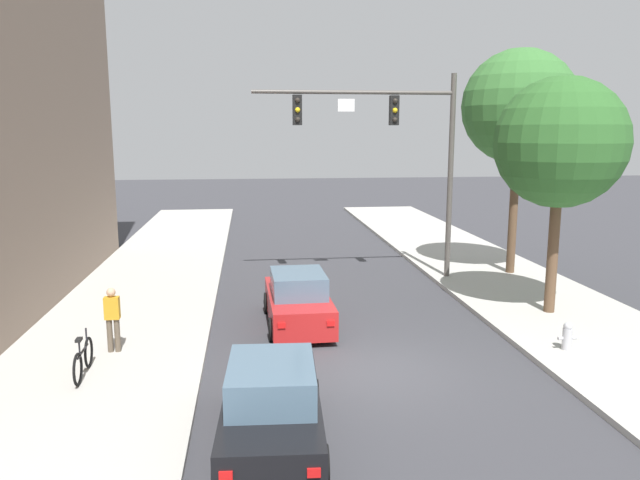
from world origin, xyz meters
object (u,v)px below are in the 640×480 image
Objects in this scene: bicycle_leaning at (83,359)px; street_tree_second at (519,107)px; car_following_black at (272,407)px; street_tree_nearest at (560,143)px; pedestrian_sidewalk_left_walker at (112,316)px; fire_hydrant at (567,336)px; traffic_signal_mast at (395,137)px; car_lead_red at (298,301)px.

street_tree_second is (13.87, 8.67, 5.93)m from bicycle_leaning.
car_following_black is 0.51× the size of street_tree_second.
pedestrian_sidewalk_left_walker is at bearing -170.95° from street_tree_nearest.
fire_hydrant is (11.66, 0.31, -0.03)m from bicycle_leaning.
bicycle_leaning is 0.21× the size of street_tree_second.
street_tree_nearest is (8.72, 6.79, 4.52)m from car_following_black.
pedestrian_sidewalk_left_walker is at bearing 128.01° from car_following_black.
street_tree_nearest reaches higher than pedestrian_sidewalk_left_walker.
traffic_signal_mast is 13.27m from bicycle_leaning.
street_tree_nearest is at bearing 69.94° from fire_hydrant.
bicycle_leaning is (-4.10, 3.30, -0.18)m from car_following_black.
traffic_signal_mast is at bearing -176.43° from street_tree_second.
car_lead_red is 8.93m from street_tree_nearest.
car_lead_red is 7.29m from fire_hydrant.
car_following_black is at bearing -129.23° from street_tree_second.
car_following_black is at bearing -38.79° from bicycle_leaning.
street_tree_nearest is at bearing -0.39° from car_lead_red.
traffic_signal_mast is 4.91m from street_tree_second.
bicycle_leaning is at bearing -103.03° from pedestrian_sidewalk_left_walker.
pedestrian_sidewalk_left_walker is 0.93× the size of bicycle_leaning.
bicycle_leaning is 14.10m from street_tree_nearest.
car_following_black is 0.61× the size of street_tree_nearest.
pedestrian_sidewalk_left_walker is (-8.74, -6.87, -4.32)m from traffic_signal_mast.
pedestrian_sidewalk_left_walker is at bearing 173.96° from fire_hydrant.
street_tree_second reaches higher than street_tree_nearest.
car_following_black is 5.26m from bicycle_leaning.
street_tree_second reaches higher than car_lead_red.
fire_hydrant is (7.56, 3.60, -0.22)m from car_following_black.
street_tree_second is (2.21, 8.36, 5.97)m from fire_hydrant.
bicycle_leaning is 11.66m from fire_hydrant.
car_following_black is 2.63× the size of pedestrian_sidewalk_left_walker.
car_lead_red is (-3.97, -4.83, -4.66)m from traffic_signal_mast.
bicycle_leaning is at bearing -145.34° from car_lead_red.
bicycle_leaning is 2.46× the size of fire_hydrant.
pedestrian_sidewalk_left_walker is 11.39m from fire_hydrant.
bicycle_leaning is at bearing -164.77° from street_tree_nearest.
street_tree_nearest is at bearing -52.61° from traffic_signal_mast.
pedestrian_sidewalk_left_walker is at bearing 76.97° from bicycle_leaning.
street_tree_second reaches higher than pedestrian_sidewalk_left_walker.
street_tree_nearest reaches higher than bicycle_leaning.
car_following_black reaches higher than fire_hydrant.
car_lead_red is 2.41× the size of bicycle_leaning.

